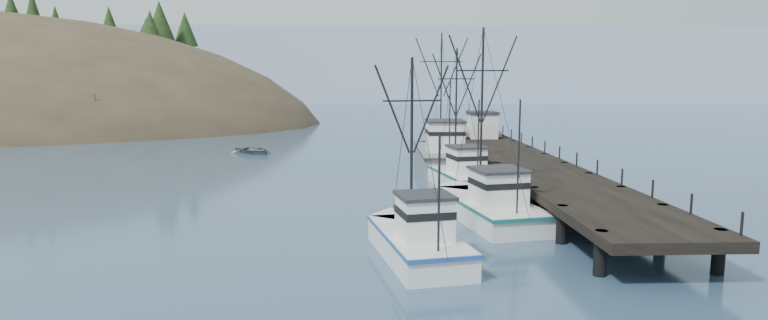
% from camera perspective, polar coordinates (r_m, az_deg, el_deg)
% --- Properties ---
extents(ground, '(400.00, 400.00, 0.00)m').
position_cam_1_polar(ground, '(29.76, -4.38, -8.68)').
color(ground, navy).
rests_on(ground, ground).
extents(pier, '(6.00, 44.00, 2.00)m').
position_cam_1_polar(pier, '(46.80, 13.77, -0.60)').
color(pier, black).
rests_on(pier, ground).
extents(distant_ridge, '(360.00, 40.00, 26.00)m').
position_cam_1_polar(distant_ridge, '(198.86, 0.38, 5.62)').
color(distant_ridge, '#9EB2C6').
rests_on(distant_ridge, ground).
extents(distant_ridge_far, '(180.00, 25.00, 18.00)m').
position_cam_1_polar(distant_ridge_far, '(217.58, -13.14, 5.62)').
color(distant_ridge_far, silver).
rests_on(distant_ridge_far, ground).
extents(moored_sailboats, '(15.50, 19.51, 6.35)m').
position_cam_1_polar(moored_sailboats, '(93.92, -25.78, 2.25)').
color(moored_sailboats, silver).
rests_on(moored_sailboats, ground).
extents(trawler_near, '(5.63, 11.70, 11.73)m').
position_cam_1_polar(trawler_near, '(36.62, 9.74, -4.25)').
color(trawler_near, silver).
rests_on(trawler_near, ground).
extents(trawler_mid, '(4.70, 9.68, 9.76)m').
position_cam_1_polar(trawler_mid, '(28.73, 3.06, -7.59)').
color(trawler_mid, silver).
rests_on(trawler_mid, ground).
extents(trawler_far, '(5.09, 10.71, 10.98)m').
position_cam_1_polar(trawler_far, '(47.14, 7.18, -1.44)').
color(trawler_far, silver).
rests_on(trawler_far, ground).
extents(work_vessel, '(4.85, 15.28, 12.85)m').
position_cam_1_polar(work_vessel, '(56.12, 5.54, 0.53)').
color(work_vessel, slate).
rests_on(work_vessel, ground).
extents(pier_shed, '(3.00, 3.20, 2.80)m').
position_cam_1_polar(pier_shed, '(63.97, 9.33, 3.36)').
color(pier_shed, silver).
rests_on(pier_shed, pier).
extents(pickup_truck, '(5.07, 2.49, 1.39)m').
position_cam_1_polar(pickup_truck, '(63.97, 9.05, 2.71)').
color(pickup_truck, white).
rests_on(pickup_truck, pier).
extents(motorboat, '(6.25, 6.20, 1.06)m').
position_cam_1_polar(motorboat, '(67.77, -12.30, 0.63)').
color(motorboat, slate).
rests_on(motorboat, ground).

